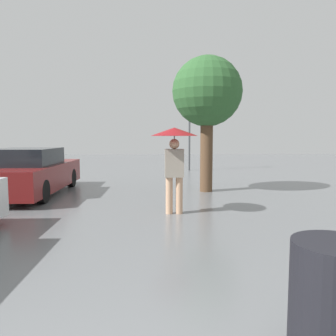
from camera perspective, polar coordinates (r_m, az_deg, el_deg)
pedestrian at (r=6.58m, az=1.11°, el=3.75°), size 0.95×0.95×1.75m
parked_car_farthest at (r=9.71m, az=-23.02°, el=-0.78°), size 1.76×4.28×1.26m
tree at (r=9.51m, az=6.82°, el=12.75°), size 1.97×1.97×3.83m
street_lamp at (r=15.54m, az=3.75°, el=11.71°), size 0.38×0.38×4.44m
trash_bin at (r=2.54m, az=27.06°, el=-21.16°), size 0.57×0.57×0.89m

